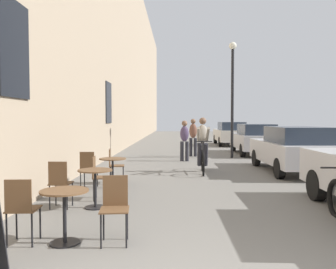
# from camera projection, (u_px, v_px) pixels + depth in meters

# --- Properties ---
(building_facade_left) EXTENTS (0.54, 68.00, 11.93)m
(building_facade_left) POSITION_uv_depth(u_px,v_px,m) (111.00, 28.00, 16.42)
(building_facade_left) COLOR tan
(building_facade_left) RESTS_ON ground_plane
(cafe_table_near) EXTENTS (0.64, 0.64, 0.72)m
(cafe_table_near) POSITION_uv_depth(u_px,v_px,m) (64.00, 205.00, 4.61)
(cafe_table_near) COLOR black
(cafe_table_near) RESTS_ON ground_plane
(cafe_chair_near_toward_street) EXTENTS (0.40, 0.40, 0.89)m
(cafe_chair_near_toward_street) POSITION_uv_depth(u_px,v_px,m) (21.00, 206.00, 4.55)
(cafe_chair_near_toward_street) COLOR black
(cafe_chair_near_toward_street) RESTS_ON ground_plane
(cafe_chair_near_toward_wall) EXTENTS (0.42, 0.42, 0.89)m
(cafe_chair_near_toward_wall) POSITION_uv_depth(u_px,v_px,m) (115.00, 204.00, 4.67)
(cafe_chair_near_toward_wall) COLOR black
(cafe_chair_near_toward_wall) RESTS_ON ground_plane
(cafe_table_mid) EXTENTS (0.64, 0.64, 0.72)m
(cafe_table_mid) POSITION_uv_depth(u_px,v_px,m) (95.00, 180.00, 6.47)
(cafe_table_mid) COLOR black
(cafe_table_mid) RESTS_ON ground_plane
(cafe_chair_mid_toward_street) EXTENTS (0.38, 0.38, 0.89)m
(cafe_chair_mid_toward_street) POSITION_uv_depth(u_px,v_px,m) (60.00, 181.00, 6.41)
(cafe_chair_mid_toward_street) COLOR black
(cafe_chair_mid_toward_street) RESTS_ON ground_plane
(cafe_chair_mid_toward_wall) EXTENTS (0.41, 0.41, 0.89)m
(cafe_chair_mid_toward_wall) POSITION_uv_depth(u_px,v_px,m) (99.00, 175.00, 7.13)
(cafe_chair_mid_toward_wall) COLOR black
(cafe_chair_mid_toward_wall) RESTS_ON ground_plane
(cafe_table_far) EXTENTS (0.64, 0.64, 0.72)m
(cafe_table_far) POSITION_uv_depth(u_px,v_px,m) (113.00, 167.00, 8.32)
(cafe_table_far) COLOR black
(cafe_table_far) RESTS_ON ground_plane
(cafe_chair_far_toward_street) EXTENTS (0.39, 0.39, 0.89)m
(cafe_chair_far_toward_street) POSITION_uv_depth(u_px,v_px,m) (88.00, 167.00, 8.26)
(cafe_chair_far_toward_street) COLOR black
(cafe_chair_far_toward_street) RESTS_ON ground_plane
(cafe_chair_far_toward_wall) EXTENTS (0.43, 0.43, 0.89)m
(cafe_chair_far_toward_wall) POSITION_uv_depth(u_px,v_px,m) (114.00, 164.00, 8.91)
(cafe_chair_far_toward_wall) COLOR black
(cafe_chair_far_toward_wall) RESTS_ON ground_plane
(cyclist_on_bicycle) EXTENTS (0.52, 1.76, 1.74)m
(cyclist_on_bicycle) POSITION_uv_depth(u_px,v_px,m) (203.00, 146.00, 10.77)
(cyclist_on_bicycle) COLOR black
(cyclist_on_bicycle) RESTS_ON ground_plane
(pedestrian_near) EXTENTS (0.35, 0.26, 1.60)m
(pedestrian_near) POSITION_uv_depth(u_px,v_px,m) (184.00, 138.00, 13.63)
(pedestrian_near) COLOR #26262D
(pedestrian_near) RESTS_ON ground_plane
(pedestrian_mid) EXTENTS (0.37, 0.29, 1.67)m
(pedestrian_mid) POSITION_uv_depth(u_px,v_px,m) (193.00, 135.00, 15.36)
(pedestrian_mid) COLOR #26262D
(pedestrian_mid) RESTS_ON ground_plane
(street_lamp) EXTENTS (0.32, 0.32, 4.90)m
(street_lamp) POSITION_uv_depth(u_px,v_px,m) (232.00, 85.00, 14.65)
(street_lamp) COLOR black
(street_lamp) RESTS_ON ground_plane
(parked_car_second) EXTENTS (1.75, 4.04, 1.43)m
(parked_car_second) POSITION_uv_depth(u_px,v_px,m) (292.00, 149.00, 10.82)
(parked_car_second) COLOR #B7B7BC
(parked_car_second) RESTS_ON ground_plane
(parked_car_third) EXTENTS (1.74, 4.03, 1.43)m
(parked_car_third) POSITION_uv_depth(u_px,v_px,m) (254.00, 139.00, 16.29)
(parked_car_third) COLOR #B7B7BC
(parked_car_third) RESTS_ON ground_plane
(parked_car_fourth) EXTENTS (1.76, 4.14, 1.47)m
(parked_car_fourth) POSITION_uv_depth(u_px,v_px,m) (230.00, 133.00, 21.98)
(parked_car_fourth) COLOR beige
(parked_car_fourth) RESTS_ON ground_plane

